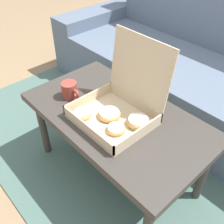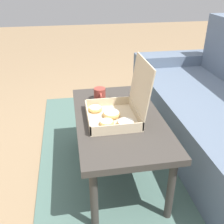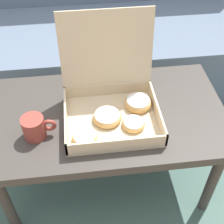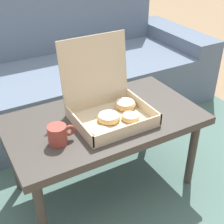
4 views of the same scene
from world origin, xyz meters
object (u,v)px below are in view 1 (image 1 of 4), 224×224
Objects in this scene: coffee_table at (116,121)px; pastry_box at (119,107)px; coffee_mug at (70,90)px; couch at (208,77)px.

coffee_table is 0.12m from pastry_box.
coffee_table is 7.73× the size of coffee_mug.
pastry_box reaches higher than coffee_mug.
coffee_mug is at bearing -162.29° from coffee_table.
pastry_box is 0.31m from coffee_mug.
couch reaches higher than pastry_box.
couch is at bearing 91.74° from pastry_box.
coffee_table is at bearing 160.22° from pastry_box.
couch is at bearing 90.00° from coffee_table.
couch reaches higher than coffee_table.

